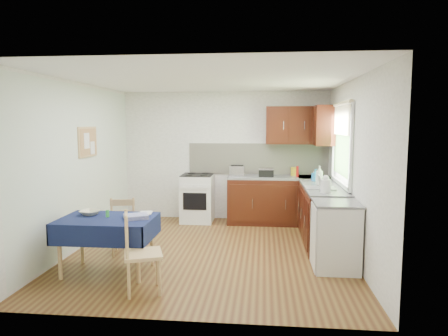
# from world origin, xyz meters

# --- Properties ---
(floor) EXTENTS (4.20, 4.20, 0.00)m
(floor) POSITION_xyz_m (0.00, 0.00, 0.00)
(floor) COLOR #512C15
(floor) RESTS_ON ground
(ceiling) EXTENTS (4.00, 4.20, 0.02)m
(ceiling) POSITION_xyz_m (0.00, 0.00, 2.50)
(ceiling) COLOR white
(ceiling) RESTS_ON wall_back
(wall_back) EXTENTS (4.00, 0.02, 2.50)m
(wall_back) POSITION_xyz_m (0.00, 2.10, 1.25)
(wall_back) COLOR silver
(wall_back) RESTS_ON ground
(wall_front) EXTENTS (4.00, 0.02, 2.50)m
(wall_front) POSITION_xyz_m (0.00, -2.10, 1.25)
(wall_front) COLOR silver
(wall_front) RESTS_ON ground
(wall_left) EXTENTS (0.02, 4.20, 2.50)m
(wall_left) POSITION_xyz_m (-2.00, 0.00, 1.25)
(wall_left) COLOR silver
(wall_left) RESTS_ON ground
(wall_right) EXTENTS (0.02, 4.20, 2.50)m
(wall_right) POSITION_xyz_m (2.00, 0.00, 1.25)
(wall_right) COLOR silver
(wall_right) RESTS_ON ground
(base_cabinets) EXTENTS (1.90, 2.30, 0.86)m
(base_cabinets) POSITION_xyz_m (1.36, 1.26, 0.43)
(base_cabinets) COLOR black
(base_cabinets) RESTS_ON ground
(worktop_back) EXTENTS (1.90, 0.60, 0.04)m
(worktop_back) POSITION_xyz_m (1.05, 1.80, 0.88)
(worktop_back) COLOR slate
(worktop_back) RESTS_ON base_cabinets
(worktop_right) EXTENTS (0.60, 1.70, 0.04)m
(worktop_right) POSITION_xyz_m (1.70, 0.65, 0.88)
(worktop_right) COLOR slate
(worktop_right) RESTS_ON base_cabinets
(worktop_corner) EXTENTS (0.60, 0.60, 0.04)m
(worktop_corner) POSITION_xyz_m (1.70, 1.80, 0.88)
(worktop_corner) COLOR slate
(worktop_corner) RESTS_ON base_cabinets
(splashback) EXTENTS (2.70, 0.02, 0.60)m
(splashback) POSITION_xyz_m (0.65, 2.08, 1.20)
(splashback) COLOR beige
(splashback) RESTS_ON wall_back
(upper_cabinets) EXTENTS (1.20, 0.85, 0.70)m
(upper_cabinets) POSITION_xyz_m (1.52, 1.80, 1.85)
(upper_cabinets) COLOR black
(upper_cabinets) RESTS_ON wall_back
(stove) EXTENTS (0.60, 0.61, 0.92)m
(stove) POSITION_xyz_m (-0.50, 1.80, 0.46)
(stove) COLOR white
(stove) RESTS_ON ground
(window) EXTENTS (0.04, 1.48, 1.26)m
(window) POSITION_xyz_m (1.97, 0.70, 1.65)
(window) COLOR #2F5222
(window) RESTS_ON wall_right
(fridge) EXTENTS (0.58, 0.60, 0.89)m
(fridge) POSITION_xyz_m (1.70, -0.55, 0.44)
(fridge) COLOR white
(fridge) RESTS_ON ground
(corkboard) EXTENTS (0.04, 0.62, 0.47)m
(corkboard) POSITION_xyz_m (-1.97, 0.30, 1.60)
(corkboard) COLOR tan
(corkboard) RESTS_ON wall_left
(dining_table) EXTENTS (1.17, 0.79, 0.71)m
(dining_table) POSITION_xyz_m (-1.19, -0.94, 0.60)
(dining_table) COLOR #101942
(dining_table) RESTS_ON ground
(chair_far) EXTENTS (0.44, 0.44, 0.85)m
(chair_far) POSITION_xyz_m (-1.23, -0.23, 0.45)
(chair_far) COLOR tan
(chair_far) RESTS_ON ground
(chair_near) EXTENTS (0.52, 0.52, 0.92)m
(chair_near) POSITION_xyz_m (-0.61, -1.49, 0.48)
(chair_near) COLOR tan
(chair_near) RESTS_ON ground
(toaster) EXTENTS (0.28, 0.17, 0.21)m
(toaster) POSITION_xyz_m (0.27, 1.76, 1.00)
(toaster) COLOR #B0B0B5
(toaster) RESTS_ON worktop_back
(sandwich_press) EXTENTS (0.27, 0.24, 0.16)m
(sandwich_press) POSITION_xyz_m (0.81, 1.75, 0.98)
(sandwich_press) COLOR black
(sandwich_press) RESTS_ON worktop_back
(sauce_bottle) EXTENTS (0.05, 0.05, 0.20)m
(sauce_bottle) POSITION_xyz_m (1.39, 1.74, 1.00)
(sauce_bottle) COLOR #B50E0E
(sauce_bottle) RESTS_ON worktop_back
(yellow_packet) EXTENTS (0.13, 0.09, 0.16)m
(yellow_packet) POSITION_xyz_m (1.34, 1.94, 0.98)
(yellow_packet) COLOR gold
(yellow_packet) RESTS_ON worktop_back
(dish_rack) EXTENTS (0.44, 0.34, 0.21)m
(dish_rack) POSITION_xyz_m (1.62, 0.41, 0.92)
(dish_rack) COLOR #98989D
(dish_rack) RESTS_ON worktop_right
(kettle) EXTENTS (0.15, 0.15, 0.25)m
(kettle) POSITION_xyz_m (1.65, 0.07, 1.01)
(kettle) COLOR white
(kettle) RESTS_ON worktop_right
(cup) EXTENTS (0.14, 0.14, 0.10)m
(cup) POSITION_xyz_m (1.73, 1.74, 0.95)
(cup) COLOR white
(cup) RESTS_ON worktop_back
(soap_bottle_a) EXTENTS (0.14, 0.14, 0.31)m
(soap_bottle_a) POSITION_xyz_m (1.66, 0.81, 1.05)
(soap_bottle_a) COLOR white
(soap_bottle_a) RESTS_ON worktop_right
(soap_bottle_b) EXTENTS (0.13, 0.13, 0.21)m
(soap_bottle_b) POSITION_xyz_m (1.65, 1.22, 1.00)
(soap_bottle_b) COLOR #227BC6
(soap_bottle_b) RESTS_ON worktop_right
(soap_bottle_c) EXTENTS (0.13, 0.13, 0.15)m
(soap_bottle_c) POSITION_xyz_m (1.69, 0.59, 0.97)
(soap_bottle_c) COLOR #278F31
(soap_bottle_c) RESTS_ON worktop_right
(plate_bowl) EXTENTS (0.30, 0.30, 0.06)m
(plate_bowl) POSITION_xyz_m (-1.47, -0.80, 0.74)
(plate_bowl) COLOR beige
(plate_bowl) RESTS_ON dining_table
(book) EXTENTS (0.19, 0.24, 0.02)m
(book) POSITION_xyz_m (-0.85, -0.69, 0.71)
(book) COLOR white
(book) RESTS_ON dining_table
(spice_jar) EXTENTS (0.04, 0.04, 0.09)m
(spice_jar) POSITION_xyz_m (-1.20, -0.90, 0.75)
(spice_jar) COLOR green
(spice_jar) RESTS_ON dining_table
(tea_towel) EXTENTS (0.36, 0.33, 0.05)m
(tea_towel) POSITION_xyz_m (-0.81, -0.95, 0.73)
(tea_towel) COLOR navy
(tea_towel) RESTS_ON dining_table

